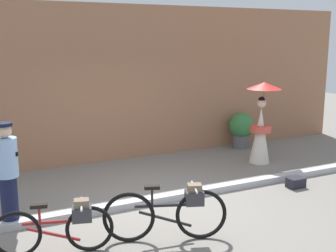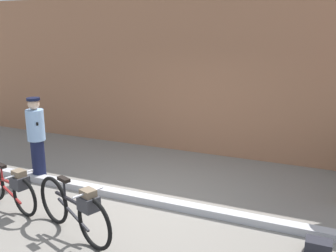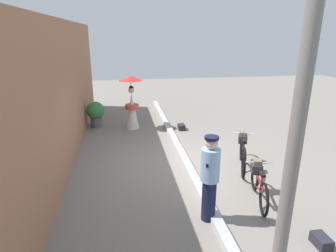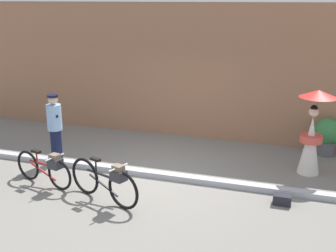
% 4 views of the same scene
% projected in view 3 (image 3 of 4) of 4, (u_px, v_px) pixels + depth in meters
% --- Properties ---
extents(ground_plane, '(30.00, 30.00, 0.00)m').
position_uv_depth(ground_plane, '(186.00, 163.00, 7.71)').
color(ground_plane, gray).
extents(building_wall, '(14.00, 0.40, 3.66)m').
position_uv_depth(building_wall, '(54.00, 101.00, 6.67)').
color(building_wall, '#9E6B4C').
rests_on(building_wall, ground_plane).
extents(sidewalk_curb, '(14.00, 0.20, 0.12)m').
position_uv_depth(sidewalk_curb, '(186.00, 161.00, 7.69)').
color(sidewalk_curb, '#B2B2B7').
rests_on(sidewalk_curb, ground_plane).
extents(bicycle_near_officer, '(1.70, 0.71, 0.84)m').
position_uv_depth(bicycle_near_officer, '(243.00, 151.00, 7.41)').
color(bicycle_near_officer, black).
rests_on(bicycle_near_officer, ground_plane).
extents(bicycle_far_side, '(1.57, 0.57, 0.76)m').
position_uv_depth(bicycle_far_side, '(258.00, 181.00, 5.96)').
color(bicycle_far_side, black).
rests_on(bicycle_far_side, ground_plane).
extents(person_officer, '(0.34, 0.34, 1.65)m').
position_uv_depth(person_officer, '(210.00, 177.00, 5.14)').
color(person_officer, '#141938').
rests_on(person_officer, ground_plane).
extents(person_with_parasol, '(0.80, 0.80, 1.90)m').
position_uv_depth(person_with_parasol, '(132.00, 103.00, 10.31)').
color(person_with_parasol, silver).
rests_on(person_with_parasol, ground_plane).
extents(potted_plant_by_door, '(0.67, 0.65, 0.94)m').
position_uv_depth(potted_plant_by_door, '(96.00, 112.00, 10.63)').
color(potted_plant_by_door, '#59595B').
rests_on(potted_plant_by_door, ground_plane).
extents(backpack_on_pavement, '(0.34, 0.22, 0.18)m').
position_uv_depth(backpack_on_pavement, '(322.00, 241.00, 4.70)').
color(backpack_on_pavement, '#26262D').
rests_on(backpack_on_pavement, ground_plane).
extents(backpack_spare, '(0.34, 0.23, 0.19)m').
position_uv_depth(backpack_spare, '(182.00, 127.00, 10.39)').
color(backpack_spare, '#26262D').
rests_on(backpack_spare, ground_plane).
extents(utility_pole, '(0.18, 0.18, 4.80)m').
position_uv_depth(utility_pole, '(299.00, 117.00, 3.32)').
color(utility_pole, slate).
rests_on(utility_pole, ground_plane).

